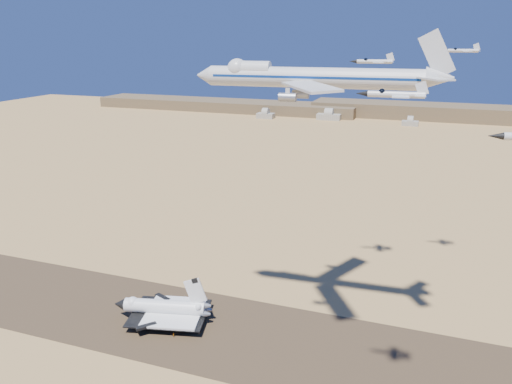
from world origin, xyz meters
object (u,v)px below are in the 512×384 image
(crew_c, at_px, (171,329))
(chase_jet_d, at_px, (462,51))
(shuttle, at_px, (164,308))
(chase_jet_a, at_px, (394,94))
(carrier_747, at_px, (305,77))
(crew_a, at_px, (178,328))
(chase_jet_c, at_px, (374,61))
(crew_b, at_px, (174,335))

(crew_c, relative_size, chase_jet_d, 0.12)
(shuttle, height_order, chase_jet_a, chase_jet_a)
(carrier_747, bearing_deg, crew_a, -170.19)
(crew_a, distance_m, chase_jet_c, 120.70)
(carrier_747, xyz_separation_m, chase_jet_c, (14.61, 42.58, 3.00))
(chase_jet_d, bearing_deg, crew_b, -151.38)
(chase_jet_c, bearing_deg, carrier_747, -120.76)
(shuttle, xyz_separation_m, chase_jet_a, (80.01, -38.74, 86.13))
(crew_c, xyz_separation_m, chase_jet_c, (59.09, 54.09, 92.46))
(carrier_747, relative_size, chase_jet_a, 5.43)
(crew_a, bearing_deg, shuttle, 42.97)
(carrier_747, bearing_deg, chase_jet_d, 49.46)
(shuttle, relative_size, crew_c, 22.83)
(crew_a, distance_m, crew_b, 4.10)
(crew_a, bearing_deg, chase_jet_c, -64.28)
(chase_jet_a, bearing_deg, carrier_747, 120.54)
(shuttle, relative_size, chase_jet_a, 2.63)
(carrier_747, height_order, chase_jet_d, carrier_747)
(crew_c, relative_size, chase_jet_a, 0.11)
(chase_jet_a, bearing_deg, crew_a, 151.33)
(crew_a, distance_m, chase_jet_a, 120.36)
(carrier_747, distance_m, chase_jet_d, 74.58)
(shuttle, distance_m, crew_a, 10.02)
(crew_b, bearing_deg, carrier_747, -109.40)
(shuttle, relative_size, chase_jet_d, 2.69)
(crew_b, height_order, crew_c, crew_b)
(shuttle, distance_m, crew_c, 9.41)
(crew_a, xyz_separation_m, chase_jet_d, (87.26, 69.23, 96.12))
(crew_c, height_order, chase_jet_d, chase_jet_d)
(chase_jet_a, height_order, chase_jet_d, chase_jet_d)
(shuttle, relative_size, chase_jet_c, 2.33)
(chase_jet_c, height_order, chase_jet_d, chase_jet_d)
(chase_jet_c, bearing_deg, chase_jet_d, 17.06)
(chase_jet_a, bearing_deg, chase_jet_c, 96.49)
(crew_b, xyz_separation_m, chase_jet_d, (86.59, 73.28, 96.12))
(crew_b, xyz_separation_m, chase_jet_a, (71.40, -30.09, 90.16))
(shuttle, xyz_separation_m, carrier_747, (50.39, 5.39, 85.43))
(chase_jet_c, bearing_deg, shuttle, -155.39)
(crew_c, xyz_separation_m, chase_jet_a, (74.10, -32.62, 90.16))
(chase_jet_c, relative_size, chase_jet_d, 1.15)
(chase_jet_c, bearing_deg, crew_b, -146.70)
(shuttle, relative_size, crew_a, 22.66)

